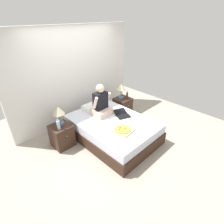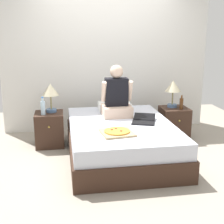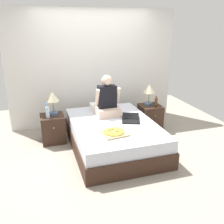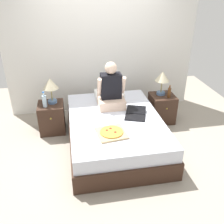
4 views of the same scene
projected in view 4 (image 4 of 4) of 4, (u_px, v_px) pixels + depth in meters
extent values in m
plane|color=#9E9384|center=(115.00, 143.00, 4.21)|extent=(5.70, 5.70, 0.00)
cube|color=silver|center=(102.00, 49.00, 4.84)|extent=(3.70, 0.12, 2.50)
cube|color=#382319|center=(115.00, 136.00, 4.14)|extent=(1.48, 2.08, 0.29)
cube|color=silver|center=(115.00, 123.00, 4.03)|extent=(1.44, 2.02, 0.21)
cube|color=#382319|center=(52.00, 117.00, 4.45)|extent=(0.44, 0.44, 0.53)
sphere|color=gold|center=(51.00, 119.00, 4.19)|extent=(0.03, 0.03, 0.03)
cylinder|color=#4C6B93|center=(52.00, 101.00, 4.36)|extent=(0.16, 0.16, 0.05)
cylinder|color=olive|center=(52.00, 94.00, 4.29)|extent=(0.02, 0.02, 0.22)
cone|color=beige|center=(50.00, 83.00, 4.20)|extent=(0.26, 0.26, 0.18)
cylinder|color=silver|center=(44.00, 101.00, 4.18)|extent=(0.07, 0.07, 0.20)
cylinder|color=silver|center=(43.00, 94.00, 4.12)|extent=(0.03, 0.03, 0.06)
cylinder|color=blue|center=(43.00, 92.00, 4.10)|extent=(0.04, 0.03, 0.02)
cube|color=#382319|center=(162.00, 108.00, 4.77)|extent=(0.44, 0.44, 0.53)
sphere|color=gold|center=(167.00, 109.00, 4.52)|extent=(0.03, 0.03, 0.03)
cylinder|color=#4C6B93|center=(161.00, 93.00, 4.67)|extent=(0.16, 0.16, 0.05)
cylinder|color=olive|center=(161.00, 86.00, 4.61)|extent=(0.02, 0.02, 0.22)
cone|color=beige|center=(162.00, 76.00, 4.51)|extent=(0.26, 0.26, 0.18)
cylinder|color=#512D14|center=(169.00, 93.00, 4.53)|extent=(0.06, 0.06, 0.18)
cylinder|color=#512D14|center=(170.00, 87.00, 4.47)|extent=(0.03, 0.03, 0.05)
cube|color=white|center=(109.00, 94.00, 4.61)|extent=(0.52, 0.34, 0.12)
cube|color=beige|center=(111.00, 102.00, 4.28)|extent=(0.44, 0.40, 0.16)
cube|color=black|center=(111.00, 86.00, 4.17)|extent=(0.34, 0.20, 0.42)
sphere|color=beige|center=(111.00, 68.00, 4.02)|extent=(0.20, 0.20, 0.20)
cylinder|color=beige|center=(99.00, 87.00, 4.08)|extent=(0.07, 0.18, 0.32)
cylinder|color=beige|center=(123.00, 85.00, 4.14)|extent=(0.07, 0.18, 0.32)
cube|color=black|center=(135.00, 118.00, 3.95)|extent=(0.38, 0.32, 0.02)
cube|color=black|center=(136.00, 110.00, 4.11)|extent=(0.36, 0.29, 0.06)
cube|color=tan|center=(112.00, 133.00, 3.55)|extent=(0.45, 0.45, 0.02)
cylinder|color=gold|center=(112.00, 132.00, 3.54)|extent=(0.33, 0.33, 0.02)
cylinder|color=maroon|center=(107.00, 130.00, 3.56)|extent=(0.04, 0.04, 0.00)
cylinder|color=maroon|center=(115.00, 132.00, 3.51)|extent=(0.04, 0.04, 0.00)
cylinder|color=maroon|center=(111.00, 128.00, 3.60)|extent=(0.04, 0.04, 0.00)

